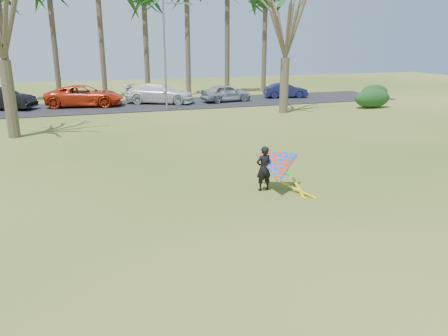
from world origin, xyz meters
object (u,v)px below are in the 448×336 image
object	(u,v)px
bare_tree_right	(287,20)
car_3	(160,93)
car_5	(286,90)
streetlight	(167,50)
kite_flyer	(277,168)
car_2	(84,96)
car_4	(226,93)
car_1	(1,99)

from	to	relation	value
bare_tree_right	car_3	size ratio (longest dim) A/B	1.60
car_5	car_3	bearing A→B (deg)	99.85
streetlight	car_5	bearing A→B (deg)	16.82
bare_tree_right	kite_flyer	distance (m)	18.62
car_2	car_5	bearing A→B (deg)	-79.89
kite_flyer	car_5	bearing A→B (deg)	63.17
car_3	car_5	distance (m)	11.74
bare_tree_right	car_4	size ratio (longest dim) A/B	2.12
car_2	kite_flyer	xyz separation A→B (m)	(5.98, -23.53, -0.05)
car_2	streetlight	bearing A→B (deg)	-110.55
car_4	kite_flyer	bearing A→B (deg)	158.10
car_3	car_5	xyz separation A→B (m)	(11.74, -0.04, -0.18)
car_4	car_1	bearing A→B (deg)	78.61
bare_tree_right	streetlight	bearing A→B (deg)	152.97
car_4	bare_tree_right	bearing A→B (deg)	-169.26
streetlight	car_4	distance (m)	7.23
kite_flyer	bare_tree_right	bearing A→B (deg)	63.30
bare_tree_right	kite_flyer	world-z (taller)	bare_tree_right
car_4	kite_flyer	world-z (taller)	kite_flyer
car_5	car_4	bearing A→B (deg)	107.59
bare_tree_right	car_2	xyz separation A→B (m)	(-13.95, 7.69, -5.67)
car_1	kite_flyer	size ratio (longest dim) A/B	2.10
car_3	kite_flyer	xyz separation A→B (m)	(-0.09, -23.41, -0.05)
car_2	car_1	bearing A→B (deg)	98.78
car_2	car_3	distance (m)	6.07
streetlight	car_2	distance (m)	7.98
bare_tree_right	kite_flyer	size ratio (longest dim) A/B	3.86
car_2	car_4	size ratio (longest dim) A/B	1.39
bare_tree_right	car_4	distance (m)	9.14
car_4	car_5	xyz separation A→B (m)	(6.10, 0.81, -0.08)
car_3	car_5	size ratio (longest dim) A/B	1.44
bare_tree_right	car_3	world-z (taller)	bare_tree_right
car_1	car_2	world-z (taller)	car_2
car_1	car_3	size ratio (longest dim) A/B	0.87
car_2	car_3	xyz separation A→B (m)	(6.07, -0.11, -0.00)
car_2	car_5	size ratio (longest dim) A/B	1.51
streetlight	car_2	bearing A→B (deg)	148.85
car_5	kite_flyer	world-z (taller)	kite_flyer
streetlight	car_5	distance (m)	12.79
streetlight	car_2	xyz separation A→B (m)	(-6.11, 3.69, -3.57)
bare_tree_right	car_5	xyz separation A→B (m)	(3.86, 7.54, -5.85)
car_5	bare_tree_right	bearing A→B (deg)	162.93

